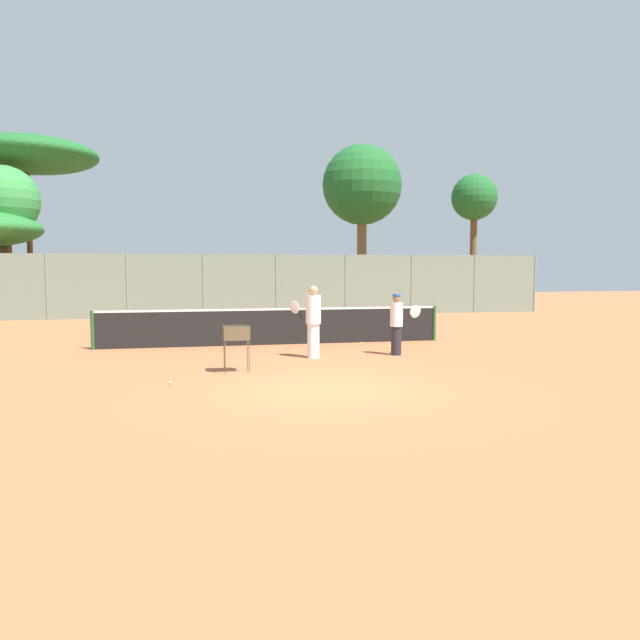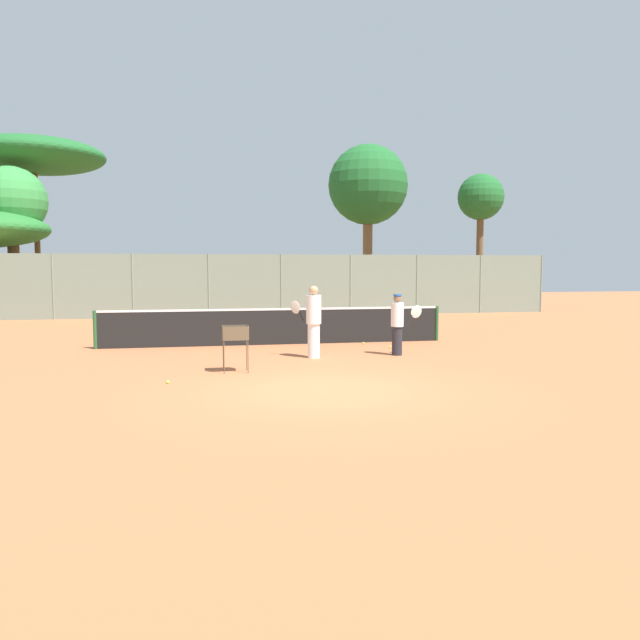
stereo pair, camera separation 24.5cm
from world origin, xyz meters
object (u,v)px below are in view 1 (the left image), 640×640
tennis_net (273,326)px  player_red_cap (397,323)px  player_white_outfit (313,321)px  parked_car (269,299)px  ball_cart (236,337)px

tennis_net → player_red_cap: size_ratio=6.44×
player_white_outfit → player_red_cap: player_white_outfit is taller
tennis_net → player_white_outfit: 2.93m
player_white_outfit → player_red_cap: 2.22m
player_white_outfit → parked_car: bearing=-51.0°
tennis_net → ball_cart: 4.82m
player_white_outfit → ball_cart: player_white_outfit is taller
tennis_net → player_red_cap: bearing=-45.0°
ball_cart → parked_car: (3.06, 17.42, -0.11)m
player_red_cap → tennis_net: bearing=134.8°
tennis_net → ball_cart: (-1.46, -4.59, 0.21)m
player_white_outfit → player_red_cap: size_ratio=1.15×
player_white_outfit → player_red_cap: bearing=-136.4°
tennis_net → ball_cart: tennis_net is taller
tennis_net → parked_car: 12.93m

